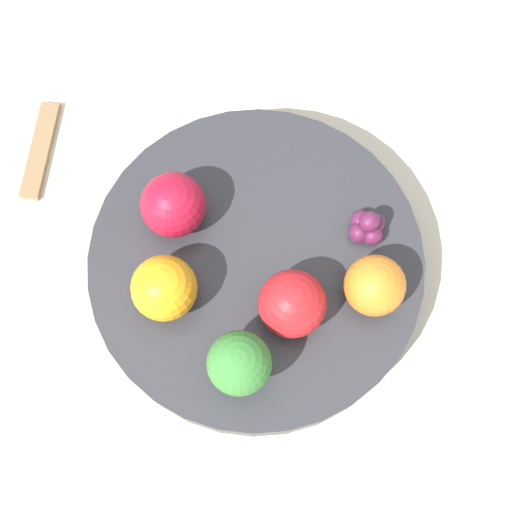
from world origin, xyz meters
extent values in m
plane|color=gray|center=(0.00, 0.00, 0.00)|extent=(6.00, 6.00, 0.00)
cube|color=beige|center=(0.00, 0.00, 0.01)|extent=(1.20, 1.20, 0.02)
cylinder|color=#2D2D33|center=(0.00, 0.00, 0.04)|extent=(0.25, 0.25, 0.04)
cylinder|color=#99C17A|center=(-0.05, -0.06, 0.07)|extent=(0.02, 0.02, 0.02)
sphere|color=#387A33|center=(-0.05, -0.06, 0.09)|extent=(0.04, 0.04, 0.04)
sphere|color=red|center=(0.00, -0.05, 0.08)|extent=(0.05, 0.05, 0.05)
sphere|color=#B7142D|center=(-0.03, 0.06, 0.08)|extent=(0.05, 0.05, 0.05)
sphere|color=orange|center=(0.06, -0.07, 0.08)|extent=(0.04, 0.04, 0.04)
sphere|color=orange|center=(-0.07, 0.01, 0.08)|extent=(0.05, 0.05, 0.05)
sphere|color=#5B1E42|center=(0.09, -0.03, 0.07)|extent=(0.02, 0.02, 0.02)
sphere|color=#5B1E42|center=(0.08, -0.02, 0.07)|extent=(0.02, 0.02, 0.02)
sphere|color=#5B1E42|center=(0.08, -0.03, 0.07)|extent=(0.02, 0.02, 0.02)
sphere|color=#5B1E42|center=(0.08, -0.03, 0.07)|extent=(0.02, 0.02, 0.02)
sphere|color=#5B1E42|center=(0.08, -0.03, 0.08)|extent=(0.02, 0.02, 0.02)
cube|color=olive|center=(-0.10, 0.19, 0.02)|extent=(0.07, 0.08, 0.01)
camera|label=1|loc=(-0.08, -0.13, 0.57)|focal=50.00mm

